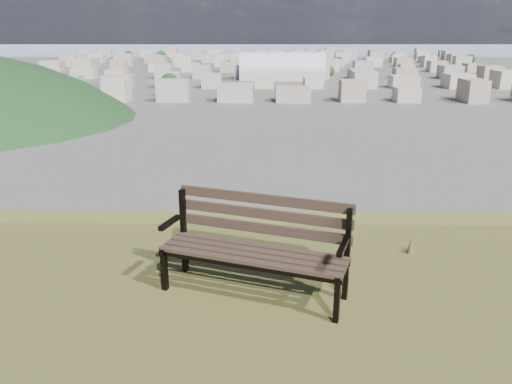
{
  "coord_description": "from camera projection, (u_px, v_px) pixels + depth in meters",
  "views": [
    {
      "loc": [
        0.85,
        -1.57,
        27.22
      ],
      "look_at": [
        0.77,
        4.32,
        25.3
      ],
      "focal_mm": 35.0,
      "sensor_mm": 36.0,
      "label": 1
    }
  ],
  "objects": [
    {
      "name": "city_trees",
      "position": [
        219.0,
        68.0,
        312.11
      ],
      "size": [
        406.52,
        387.2,
        9.98
      ],
      "color": "#321F19",
      "rests_on": "ground"
    },
    {
      "name": "city_blocks",
      "position": [
        262.0,
        63.0,
        383.93
      ],
      "size": [
        395.0,
        361.0,
        7.0
      ],
      "color": "beige",
      "rests_on": "ground"
    },
    {
      "name": "bay_water",
      "position": [
        262.0,
        47.0,
        865.77
      ],
      "size": [
        2400.0,
        700.0,
        0.12
      ],
      "primitive_type": "cube",
      "color": "#919FB8",
      "rests_on": "ground"
    },
    {
      "name": "park_bench",
      "position": [
        257.0,
        241.0,
        4.33
      ],
      "size": [
        1.69,
        1.01,
        0.84
      ],
      "rotation": [
        0.0,
        0.0,
        -0.33
      ],
      "color": "#483729",
      "rests_on": "hilltop_mesa"
    },
    {
      "name": "arena",
      "position": [
        282.0,
        71.0,
        288.25
      ],
      "size": [
        48.61,
        21.27,
        20.37
      ],
      "rotation": [
        0.0,
        0.0,
        -0.02
      ],
      "color": "silver",
      "rests_on": "ground"
    },
    {
      "name": "far_hills",
      "position": [
        240.0,
        31.0,
        1336.93
      ],
      "size": [
        2050.0,
        340.0,
        60.0
      ],
      "color": "#8A95AB",
      "rests_on": "ground"
    }
  ]
}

